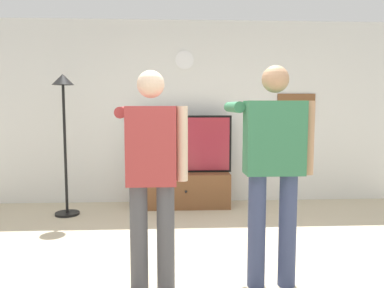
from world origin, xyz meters
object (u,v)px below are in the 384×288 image
object	(u,v)px
framed_picture	(296,108)
person_standing_nearer_couch	(273,162)
tv_stand	(185,190)
person_standing_nearer_lamp	(152,168)
wall_clock	(184,60)
floor_lamp	(64,115)
television	(185,144)

from	to	relation	value
framed_picture	person_standing_nearer_couch	bearing A→B (deg)	-111.38
tv_stand	person_standing_nearer_couch	size ratio (longest dim) A/B	0.72
person_standing_nearer_lamp	person_standing_nearer_couch	distance (m)	0.96
framed_picture	tv_stand	bearing A→B (deg)	-170.08
wall_clock	person_standing_nearer_lamp	world-z (taller)	wall_clock
framed_picture	floor_lamp	size ratio (longest dim) A/B	0.31
television	floor_lamp	size ratio (longest dim) A/B	0.71
person_standing_nearer_couch	wall_clock	bearing A→B (deg)	102.55
person_standing_nearer_couch	framed_picture	bearing A→B (deg)	68.62
person_standing_nearer_couch	person_standing_nearer_lamp	bearing A→B (deg)	179.80
framed_picture	television	bearing A→B (deg)	-171.61
person_standing_nearer_lamp	tv_stand	bearing A→B (deg)	81.96
framed_picture	person_standing_nearer_lamp	size ratio (longest dim) A/B	0.33
television	framed_picture	world-z (taller)	framed_picture
television	person_standing_nearer_lamp	world-z (taller)	person_standing_nearer_lamp
tv_stand	person_standing_nearer_couch	world-z (taller)	person_standing_nearer_couch
wall_clock	framed_picture	size ratio (longest dim) A/B	0.47
television	wall_clock	world-z (taller)	wall_clock
person_standing_nearer_lamp	person_standing_nearer_couch	world-z (taller)	person_standing_nearer_couch
floor_lamp	person_standing_nearer_lamp	xyz separation A→B (m)	(1.25, -2.11, -0.36)
floor_lamp	tv_stand	bearing A→B (deg)	12.11
framed_picture	person_standing_nearer_couch	size ratio (longest dim) A/B	0.33
tv_stand	wall_clock	xyz separation A→B (m)	(-0.00, 0.29, 1.87)
floor_lamp	person_standing_nearer_couch	bearing A→B (deg)	-43.74
wall_clock	person_standing_nearer_couch	size ratio (longest dim) A/B	0.15
television	floor_lamp	world-z (taller)	floor_lamp
tv_stand	floor_lamp	xyz separation A→B (m)	(-1.60, -0.34, 1.08)
wall_clock	floor_lamp	size ratio (longest dim) A/B	0.14
wall_clock	television	bearing A→B (deg)	-90.00
tv_stand	framed_picture	world-z (taller)	framed_picture
person_standing_nearer_couch	television	bearing A→B (deg)	103.73
wall_clock	person_standing_nearer_lamp	bearing A→B (deg)	-97.19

